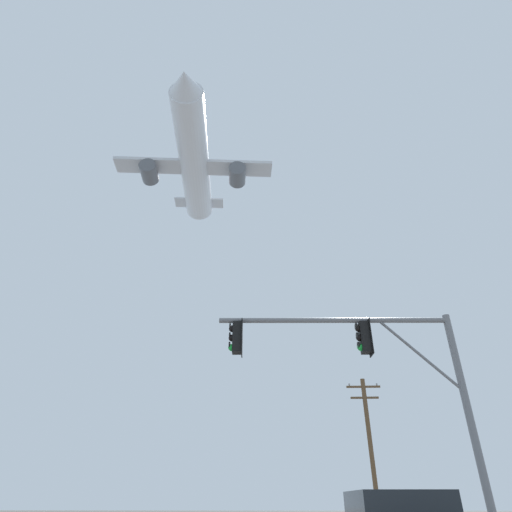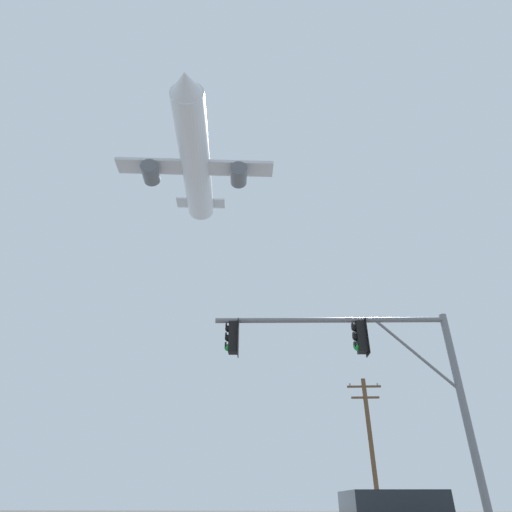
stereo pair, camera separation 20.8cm
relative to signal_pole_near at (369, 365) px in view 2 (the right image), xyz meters
name	(u,v)px [view 2 (the right image)]	position (x,y,z in m)	size (l,w,h in m)	color
signal_pole_near	(369,365)	(0.00, 0.00, 0.00)	(6.75, 0.59, 6.16)	slate
utility_pole	(371,443)	(3.18, 17.00, -0.16)	(2.20, 0.28, 8.45)	brown
airplane	(195,161)	(-13.06, 32.25, 37.49)	(21.74, 28.14, 7.67)	white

